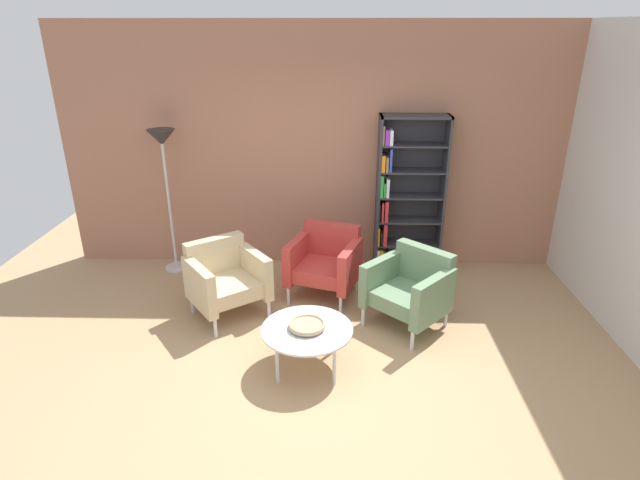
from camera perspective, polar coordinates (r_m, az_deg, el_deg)
ground_plane at (r=4.59m, az=0.53°, el=-15.16°), size 8.32×8.32×0.00m
brick_back_panel at (r=6.24m, az=1.00°, el=10.02°), size 6.40×0.12×2.90m
bookshelf_tall at (r=6.23m, az=9.33°, el=4.77°), size 0.80×0.30×1.90m
coffee_table_low at (r=4.52m, az=-1.46°, el=-10.11°), size 0.80×0.80×0.40m
decorative_bowl at (r=4.48m, az=-1.47°, el=-9.42°), size 0.32×0.32×0.05m
armchair_by_bookshelf at (r=5.20m, az=10.02°, el=-5.23°), size 0.95×0.95×0.78m
armchair_near_window at (r=5.68m, az=0.60°, el=-2.33°), size 0.88×0.84×0.78m
armchair_spare_guest at (r=5.40m, az=-10.49°, el=-4.15°), size 0.95×0.94×0.78m
floor_lamp_torchiere at (r=6.25m, az=-17.03°, el=9.05°), size 0.32×0.32×1.74m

